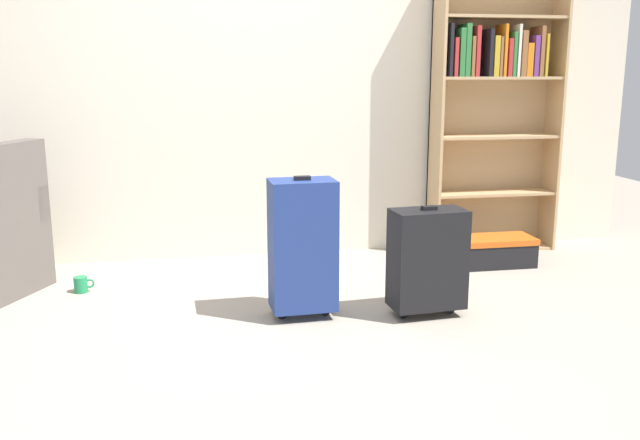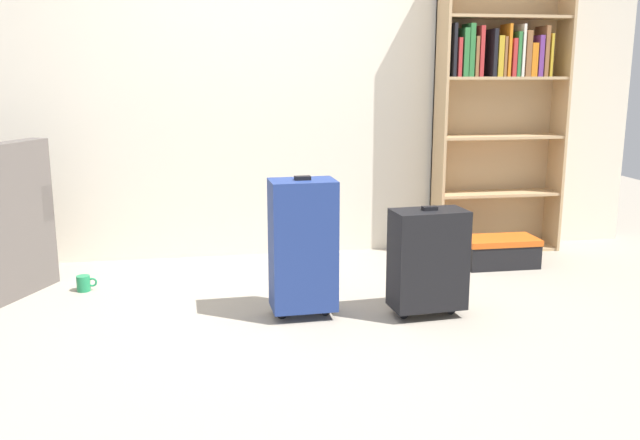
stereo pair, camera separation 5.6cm
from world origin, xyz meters
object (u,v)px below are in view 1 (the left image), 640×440
at_px(suitcase_navy_blue, 303,245).
at_px(suitcase_black, 427,259).
at_px(storage_box, 496,250).
at_px(mug, 81,285).
at_px(bookshelf, 494,95).

bearing_deg(suitcase_navy_blue, suitcase_black, -8.56).
xyz_separation_m(storage_box, suitcase_navy_blue, (-1.45, -0.75, 0.29)).
distance_m(storage_box, suitcase_black, 1.18).
xyz_separation_m(mug, suitcase_black, (1.90, -0.75, 0.27)).
distance_m(mug, suitcase_navy_blue, 1.44).
distance_m(bookshelf, suitcase_navy_blue, 2.12).
xyz_separation_m(mug, suitcase_navy_blue, (1.24, -0.65, 0.35)).
xyz_separation_m(bookshelf, suitcase_black, (-0.92, -1.30, -0.81)).
xyz_separation_m(bookshelf, storage_box, (-0.13, -0.46, -1.02)).
xyz_separation_m(mug, storage_box, (2.69, 0.10, 0.06)).
bearing_deg(suitcase_navy_blue, bookshelf, 37.20).
relative_size(bookshelf, storage_box, 4.14).
bearing_deg(suitcase_navy_blue, mug, 152.44).
relative_size(suitcase_black, suitcase_navy_blue, 0.79).
height_order(storage_box, suitcase_black, suitcase_black).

